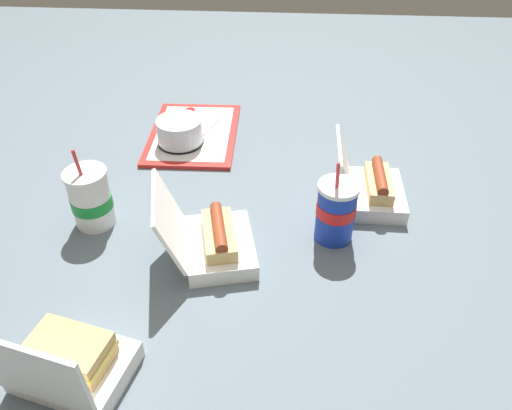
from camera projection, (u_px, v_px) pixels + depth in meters
ground_plane at (243, 221)px, 1.21m from camera, size 3.20×3.20×0.00m
food_tray at (194, 134)px, 1.53m from camera, size 0.38×0.27×0.01m
cake_container at (180, 132)px, 1.45m from camera, size 0.14×0.14×0.08m
ketchup_cup at (190, 113)px, 1.59m from camera, size 0.04×0.04×0.02m
napkin_stack at (180, 130)px, 1.53m from camera, size 0.13×0.13×0.00m
plastic_fork at (211, 126)px, 1.55m from camera, size 0.11×0.05×0.00m
clamshell_hotdog_front at (373, 188)px, 1.25m from camera, size 0.19×0.18×0.17m
clamshell_sandwich_corner at (69, 363)px, 0.85m from camera, size 0.20×0.22×0.18m
clamshell_hotdog_right at (214, 241)px, 1.10m from camera, size 0.23×0.24×0.18m
soda_cup_left at (336, 211)px, 1.12m from camera, size 0.09×0.09×0.21m
soda_cup_corner at (91, 198)px, 1.17m from camera, size 0.10×0.10×0.21m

